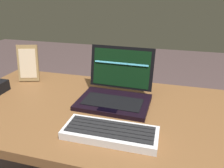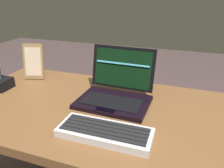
# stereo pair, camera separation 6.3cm
# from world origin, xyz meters

# --- Properties ---
(desk) EXTENTS (1.36, 0.68, 0.71)m
(desk) POSITION_xyz_m (0.00, 0.00, 0.60)
(desk) COLOR brown
(desk) RESTS_ON ground
(laptop_front) EXTENTS (0.32, 0.27, 0.23)m
(laptop_front) POSITION_xyz_m (0.04, 0.09, 0.75)
(laptop_front) COLOR black
(laptop_front) RESTS_ON desk
(external_keyboard) EXTENTS (0.33, 0.13, 0.03)m
(external_keyboard) POSITION_xyz_m (0.09, -0.18, 0.72)
(external_keyboard) COLOR silver
(external_keyboard) RESTS_ON desk
(photo_frame) EXTENTS (0.12, 0.09, 0.20)m
(photo_frame) POSITION_xyz_m (-0.49, 0.20, 0.80)
(photo_frame) COLOR olive
(photo_frame) RESTS_ON desk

